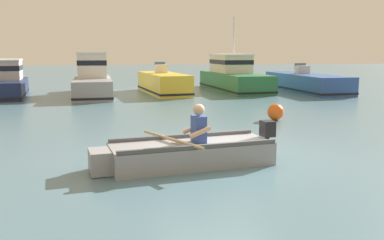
% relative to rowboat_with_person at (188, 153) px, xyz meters
% --- Properties ---
extents(ground_plane, '(120.00, 120.00, 0.00)m').
position_rel_rowboat_with_person_xyz_m(ground_plane, '(0.80, 0.72, -0.25)').
color(ground_plane, slate).
extents(rowboat_with_person, '(3.72, 1.81, 1.19)m').
position_rel_rowboat_with_person_xyz_m(rowboat_with_person, '(0.00, 0.00, 0.00)').
color(rowboat_with_person, gray).
rests_on(rowboat_with_person, ground).
extents(moored_boat_navy, '(2.29, 4.91, 1.81)m').
position_rel_rowboat_with_person_xyz_m(moored_boat_navy, '(-6.62, 13.73, 0.42)').
color(moored_boat_navy, '#19234C').
rests_on(moored_boat_navy, ground).
extents(moored_boat_grey, '(2.10, 6.22, 2.16)m').
position_rel_rowboat_with_person_xyz_m(moored_boat_grey, '(-2.57, 13.78, 0.54)').
color(moored_boat_grey, gray).
rests_on(moored_boat_grey, ground).
extents(moored_boat_yellow, '(2.43, 5.57, 1.63)m').
position_rel_rowboat_with_person_xyz_m(moored_boat_yellow, '(1.01, 14.05, 0.25)').
color(moored_boat_yellow, gold).
rests_on(moored_boat_yellow, ground).
extents(moored_boat_green, '(2.68, 6.93, 4.08)m').
position_rel_rowboat_with_person_xyz_m(moored_boat_green, '(5.12, 15.20, 0.51)').
color(moored_boat_green, '#287042').
rests_on(moored_boat_green, ground).
extents(moored_boat_blue, '(2.39, 6.72, 1.53)m').
position_rel_rowboat_with_person_xyz_m(moored_boat_blue, '(8.88, 13.76, 0.20)').
color(moored_boat_blue, '#2D519E').
rests_on(moored_boat_blue, ground).
extents(mooring_buoy, '(0.53, 0.53, 0.53)m').
position_rel_rowboat_with_person_xyz_m(mooring_buoy, '(3.64, 4.80, 0.01)').
color(mooring_buoy, '#E55919').
rests_on(mooring_buoy, ground).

